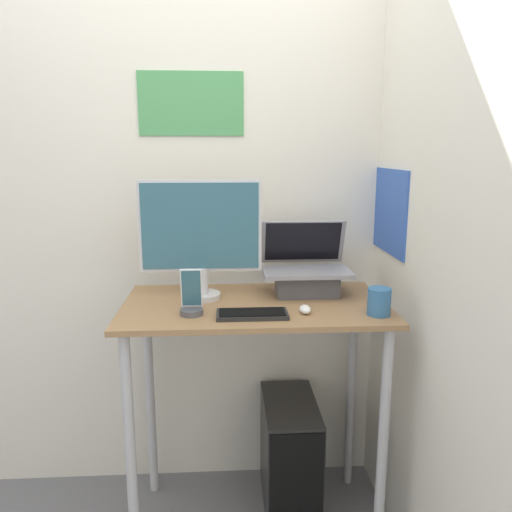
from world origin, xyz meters
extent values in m
cube|color=silver|center=(0.00, 0.64, 1.30)|extent=(6.00, 0.05, 2.60)
cube|color=#4C9959|center=(-0.24, 0.61, 1.70)|extent=(0.43, 0.01, 0.25)
cube|color=silver|center=(0.58, 0.00, 1.30)|extent=(0.05, 6.00, 2.60)
cube|color=#3359B2|center=(0.55, 0.49, 1.27)|extent=(0.01, 0.50, 0.33)
cube|color=#936D47|center=(0.00, 0.28, 0.94)|extent=(0.99, 0.56, 0.02)
cylinder|color=#B7B7BC|center=(-0.44, 0.05, 0.46)|extent=(0.04, 0.04, 0.93)
cylinder|color=#B7B7BC|center=(0.44, 0.05, 0.46)|extent=(0.04, 0.04, 0.93)
cylinder|color=#B7B7BC|center=(-0.44, 0.51, 0.46)|extent=(0.04, 0.04, 0.93)
cylinder|color=#B7B7BC|center=(0.44, 0.51, 0.46)|extent=(0.04, 0.04, 0.93)
cube|color=#4C4C51|center=(0.21, 0.37, 0.99)|extent=(0.24, 0.13, 0.09)
cube|color=gray|center=(0.21, 0.37, 1.04)|extent=(0.35, 0.19, 0.02)
cube|color=gray|center=(0.21, 0.49, 1.14)|extent=(0.35, 0.07, 0.18)
cube|color=black|center=(0.21, 0.49, 1.14)|extent=(0.31, 0.06, 0.16)
cylinder|color=silver|center=(-0.20, 0.35, 0.96)|extent=(0.14, 0.14, 0.02)
cylinder|color=silver|center=(-0.20, 0.35, 1.02)|extent=(0.05, 0.05, 0.10)
cube|color=silver|center=(-0.20, 0.36, 1.23)|extent=(0.46, 0.01, 0.35)
cube|color=#336072|center=(-0.20, 0.35, 1.23)|extent=(0.44, 0.01, 0.33)
cube|color=black|center=(-0.02, 0.12, 0.95)|extent=(0.25, 0.11, 0.01)
cube|color=black|center=(-0.02, 0.12, 0.96)|extent=(0.23, 0.10, 0.00)
ellipsoid|color=white|center=(0.17, 0.14, 0.96)|extent=(0.04, 0.06, 0.03)
cylinder|color=#4C4C51|center=(-0.23, 0.15, 0.96)|extent=(0.08, 0.08, 0.02)
cube|color=silver|center=(-0.23, 0.17, 1.04)|extent=(0.07, 0.04, 0.14)
cube|color=#336072|center=(-0.23, 0.16, 1.04)|extent=(0.07, 0.03, 0.13)
cube|color=black|center=(0.15, 0.38, 0.24)|extent=(0.22, 0.42, 0.48)
cube|color=black|center=(0.15, 0.16, 0.24)|extent=(0.21, 0.01, 0.45)
cylinder|color=#336699|center=(0.42, 0.11, 1.00)|extent=(0.08, 0.08, 0.10)
camera|label=1|loc=(-0.10, -1.52, 1.51)|focal=35.00mm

